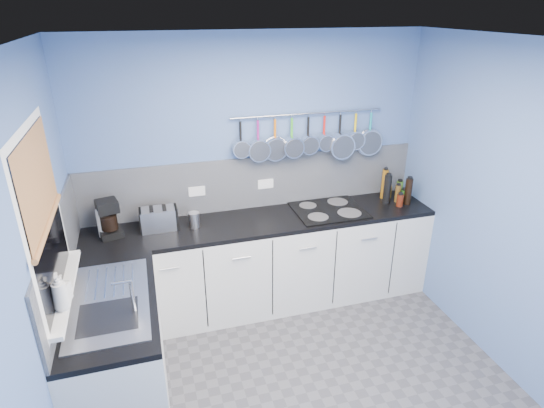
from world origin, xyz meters
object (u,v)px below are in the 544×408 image
paper_towel (104,223)px  canister (194,220)px  hob (328,210)px  toaster (159,219)px  soap_bottle_b (62,288)px  coffee_maker (109,219)px  soap_bottle_a (59,292)px

paper_towel → canister: (0.74, -0.05, -0.05)m
canister → hob: bearing=-0.3°
toaster → canister: 0.30m
hob → soap_bottle_b: bearing=-154.1°
soap_bottle_b → coffee_maker: (0.22, 1.10, -0.08)m
soap_bottle_a → coffee_maker: 1.21m
paper_towel → coffee_maker: bearing=-16.6°
paper_towel → toaster: 0.45m
soap_bottle_b → toaster: (0.62, 1.11, -0.14)m
soap_bottle_b → paper_towel: soap_bottle_b is taller
toaster → hob: bearing=-2.1°
soap_bottle_a → canister: 1.48m
canister → hob: 1.26m
soap_bottle_a → paper_towel: soap_bottle_a is taller
soap_bottle_b → coffee_maker: bearing=78.9°
paper_towel → canister: paper_towel is taller
hob → paper_towel: bearing=178.4°
paper_towel → hob: 2.01m
canister → hob: size_ratio=0.21×
coffee_maker → hob: size_ratio=0.48×
paper_towel → toaster: size_ratio=0.81×
soap_bottle_a → toaster: bearing=62.7°
soap_bottle_b → canister: size_ratio=1.25×
paper_towel → hob: bearing=-1.6°
soap_bottle_a → paper_towel: size_ratio=0.99×
toaster → paper_towel: bearing=179.6°
paper_towel → toaster: (0.45, -0.00, -0.02)m
canister → coffee_maker: bearing=177.0°
canister → soap_bottle_b: bearing=-130.6°
canister → paper_towel: bearing=176.2°
soap_bottle_b → coffee_maker: soap_bottle_b is taller
toaster → canister: (0.29, -0.05, -0.03)m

